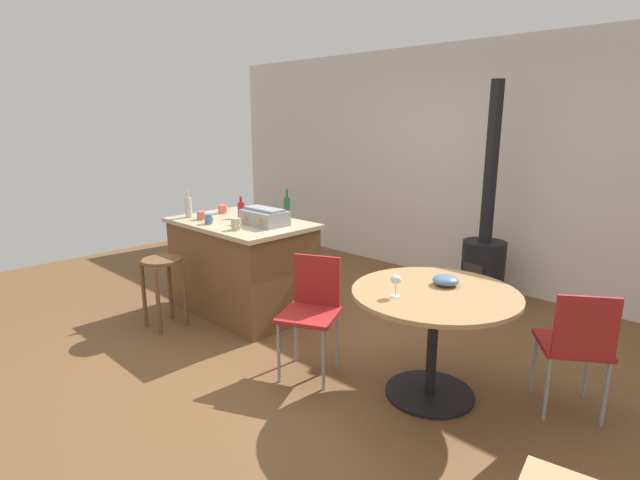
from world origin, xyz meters
name	(u,v)px	position (x,y,z in m)	size (l,w,h in m)	color
ground_plane	(310,356)	(0.00, 0.00, 0.00)	(8.80, 8.80, 0.00)	brown
back_wall	(478,166)	(0.00, 2.67, 1.35)	(8.00, 0.10, 2.70)	beige
kitchen_island	(242,266)	(-1.19, 0.24, 0.46)	(1.40, 0.89, 0.91)	brown
wooden_stool	(163,276)	(-1.38, -0.51, 0.48)	(0.35, 0.35, 0.65)	brown
dining_table	(434,316)	(1.00, 0.17, 0.58)	(1.10, 1.10, 0.76)	black
folding_chair_near	(312,306)	(0.17, -0.15, 0.52)	(0.53, 0.53, 0.87)	maroon
folding_chair_far	(576,343)	(1.77, 0.59, 0.50)	(0.55, 0.55, 0.85)	maroon
wood_stove	(484,252)	(0.40, 2.14, 0.53)	(0.44, 0.45, 2.24)	black
toolbox	(265,217)	(-0.88, 0.29, 0.99)	(0.42, 0.28, 0.16)	gray
bottle_0	(287,208)	(-0.89, 0.57, 1.03)	(0.06, 0.06, 0.31)	#194C23
bottle_1	(241,209)	(-1.32, 0.35, 0.99)	(0.07, 0.07, 0.21)	maroon
bottle_2	(188,207)	(-1.71, -0.01, 1.02)	(0.06, 0.06, 0.27)	#B7B2AD
cup_0	(236,224)	(-0.90, -0.02, 0.96)	(0.12, 0.09, 0.10)	tan
cup_1	(209,219)	(-1.30, -0.05, 0.96)	(0.11, 0.07, 0.09)	#4C7099
cup_2	(201,215)	(-1.52, 0.02, 0.95)	(0.12, 0.08, 0.08)	#DB6651
cup_3	(223,209)	(-1.66, 0.36, 0.95)	(0.13, 0.09, 0.09)	#DB6651
wine_glass	(396,281)	(0.87, -0.09, 0.87)	(0.07, 0.07, 0.14)	silver
serving_bowl	(446,280)	(0.99, 0.32, 0.79)	(0.18, 0.18, 0.07)	#4C7099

